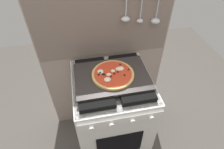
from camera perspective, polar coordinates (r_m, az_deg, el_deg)
ground_plane at (r=2.11m, az=0.00°, el=-18.62°), size 4.00×4.00×0.00m
kitchen_backsplash at (r=1.70m, az=-2.14°, el=4.18°), size 1.10×0.09×1.55m
stove at (r=1.73m, az=0.01°, el=-11.61°), size 0.60×0.64×0.90m
baking_tray at (r=1.38m, az=0.00°, el=-0.54°), size 0.54×0.38×0.02m
pizza_left at (r=1.37m, az=0.23°, el=0.17°), size 0.31×0.31×0.03m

